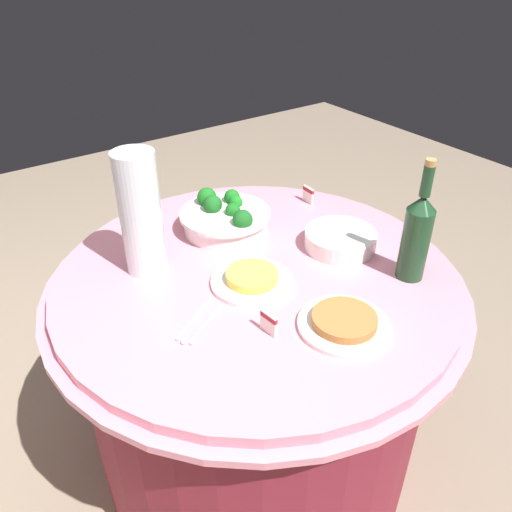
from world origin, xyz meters
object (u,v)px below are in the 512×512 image
object	(u,v)px
wine_bottle	(417,235)
label_placard_mid	(269,322)
label_placard_front	(308,194)
food_plate_peanuts	(344,323)
broccoli_bowl	(225,218)
food_plate_fried_egg	(252,279)
decorative_fruit_vase	(141,221)
plate_stack	(340,240)
serving_tongs	(199,323)

from	to	relation	value
wine_bottle	label_placard_mid	xyz separation A→B (m)	(0.03, 0.45, -0.10)
label_placard_front	label_placard_mid	world-z (taller)	same
food_plate_peanuts	label_placard_front	size ratio (longest dim) A/B	4.00
broccoli_bowl	food_plate_fried_egg	size ratio (longest dim) A/B	1.27
wine_bottle	label_placard_front	xyz separation A→B (m)	(0.50, -0.06, -0.10)
broccoli_bowl	decorative_fruit_vase	size ratio (longest dim) A/B	0.82
plate_stack	serving_tongs	xyz separation A→B (m)	(-0.06, 0.52, -0.02)
plate_stack	serving_tongs	size ratio (longest dim) A/B	1.31
label_placard_front	label_placard_mid	distance (m)	0.69
serving_tongs	label_placard_front	distance (m)	0.72
food_plate_peanuts	food_plate_fried_egg	bearing A→B (deg)	15.80
serving_tongs	wine_bottle	bearing A→B (deg)	-105.14
food_plate_fried_egg	food_plate_peanuts	size ratio (longest dim) A/B	1.00
serving_tongs	label_placard_front	xyz separation A→B (m)	(0.34, -0.63, 0.03)
serving_tongs	label_placard_mid	distance (m)	0.17
wine_bottle	food_plate_peanuts	xyz separation A→B (m)	(-0.05, 0.29, -0.12)
decorative_fruit_vase	label_placard_mid	world-z (taller)	decorative_fruit_vase
food_plate_peanuts	label_placard_mid	world-z (taller)	label_placard_mid
serving_tongs	food_plate_peanuts	xyz separation A→B (m)	(-0.21, -0.27, 0.01)
plate_stack	label_placard_front	size ratio (longest dim) A/B	3.82
label_placard_front	food_plate_fried_egg	bearing A→B (deg)	123.09
plate_stack	decorative_fruit_vase	size ratio (longest dim) A/B	0.62
decorative_fruit_vase	serving_tongs	distance (m)	0.33
broccoli_bowl	food_plate_peanuts	xyz separation A→B (m)	(-0.56, 0.02, -0.03)
decorative_fruit_vase	food_plate_fried_egg	size ratio (longest dim) A/B	1.55
decorative_fruit_vase	label_placard_mid	bearing A→B (deg)	-164.46
plate_stack	wine_bottle	bearing A→B (deg)	-166.88
plate_stack	food_plate_peanuts	xyz separation A→B (m)	(-0.27, 0.24, -0.01)
food_plate_peanuts	label_placard_mid	distance (m)	0.18
broccoli_bowl	decorative_fruit_vase	distance (m)	0.32
label_placard_front	label_placard_mid	size ratio (longest dim) A/B	1.00
food_plate_fried_egg	label_placard_mid	xyz separation A→B (m)	(-0.18, 0.08, 0.02)
decorative_fruit_vase	food_plate_peanuts	bearing A→B (deg)	-151.48
wine_bottle	serving_tongs	size ratio (longest dim) A/B	2.10
decorative_fruit_vase	serving_tongs	xyz separation A→B (m)	(-0.29, 0.00, -0.14)
food_plate_fried_egg	label_placard_front	bearing A→B (deg)	-56.91
decorative_fruit_vase	food_plate_fried_egg	distance (m)	0.33
plate_stack	food_plate_peanuts	bearing A→B (deg)	138.30
wine_bottle	label_placard_front	bearing A→B (deg)	-7.15
decorative_fruit_vase	food_plate_fried_egg	world-z (taller)	decorative_fruit_vase
broccoli_bowl	plate_stack	xyz separation A→B (m)	(-0.28, -0.22, -0.02)
broccoli_bowl	plate_stack	world-z (taller)	broccoli_bowl
food_plate_fried_egg	plate_stack	bearing A→B (deg)	-89.79
wine_bottle	decorative_fruit_vase	size ratio (longest dim) A/B	0.99
label_placard_front	plate_stack	bearing A→B (deg)	157.97
wine_bottle	decorative_fruit_vase	bearing A→B (deg)	51.68
broccoli_bowl	food_plate_fried_egg	bearing A→B (deg)	160.94
broccoli_bowl	label_placard_front	bearing A→B (deg)	-90.73
decorative_fruit_vase	label_placard_front	bearing A→B (deg)	-85.18
plate_stack	label_placard_mid	bearing A→B (deg)	114.72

